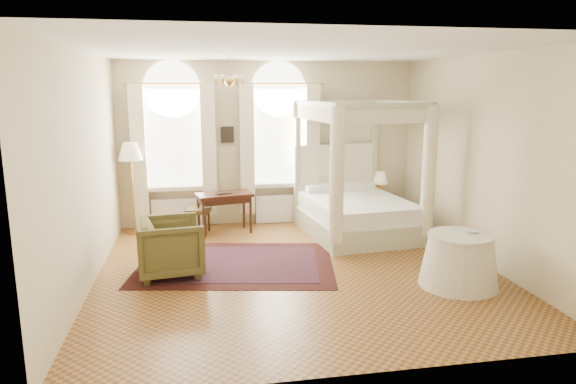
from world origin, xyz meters
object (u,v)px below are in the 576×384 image
object	(u,v)px
canopy_bed	(357,205)
writing_desk	(224,199)
stool	(198,212)
armchair	(170,247)
side_table	(459,260)
floor_lamp	(131,156)
coffee_table	(157,243)
nightstand	(382,207)

from	to	relation	value
canopy_bed	writing_desk	distance (m)	2.55
stool	armchair	bearing A→B (deg)	-101.09
writing_desk	side_table	bearing A→B (deg)	-46.64
armchair	side_table	distance (m)	4.22
stool	floor_lamp	size ratio (longest dim) A/B	0.29
armchair	coffee_table	size ratio (longest dim) A/B	1.50
stool	floor_lamp	xyz separation A→B (m)	(-1.23, 0.23, 1.09)
nightstand	coffee_table	bearing A→B (deg)	-155.70
floor_lamp	nightstand	bearing A→B (deg)	1.21
nightstand	side_table	distance (m)	3.72
armchair	floor_lamp	world-z (taller)	floor_lamp
coffee_table	side_table	xyz separation A→B (m)	(4.29, -1.67, 0.01)
coffee_table	floor_lamp	bearing A→B (deg)	106.00
side_table	canopy_bed	bearing A→B (deg)	102.84
nightstand	stool	xyz separation A→B (m)	(-3.84, -0.34, 0.13)
nightstand	floor_lamp	world-z (taller)	floor_lamp
writing_desk	stool	distance (m)	0.56
canopy_bed	side_table	bearing A→B (deg)	-77.16
stool	coffee_table	world-z (taller)	stool
floor_lamp	side_table	size ratio (longest dim) A/B	1.59
armchair	nightstand	bearing A→B (deg)	-66.84
canopy_bed	armchair	bearing A→B (deg)	-155.11
coffee_table	side_table	bearing A→B (deg)	-21.30
nightstand	writing_desk	bearing A→B (deg)	-173.08
armchair	writing_desk	bearing A→B (deg)	-31.07
writing_desk	floor_lamp	xyz separation A→B (m)	(-1.72, 0.30, 0.84)
canopy_bed	stool	distance (m)	3.06
nightstand	armchair	distance (m)	4.97
writing_desk	armchair	bearing A→B (deg)	-113.52
nightstand	coffee_table	xyz separation A→B (m)	(-4.52, -2.04, 0.07)
canopy_bed	stool	xyz separation A→B (m)	(-2.99, 0.62, -0.16)
writing_desk	side_table	size ratio (longest dim) A/B	1.03
floor_lamp	side_table	bearing A→B (deg)	-36.65
floor_lamp	side_table	xyz separation A→B (m)	(4.85, -3.61, -1.14)
canopy_bed	stool	size ratio (longest dim) A/B	4.88
stool	floor_lamp	distance (m)	1.66
writing_desk	coffee_table	xyz separation A→B (m)	(-1.17, -1.63, -0.31)
coffee_table	side_table	distance (m)	4.61
writing_desk	armchair	size ratio (longest dim) A/B	1.20
writing_desk	armchair	xyz separation A→B (m)	(-0.93, -2.13, -0.24)
stool	nightstand	bearing A→B (deg)	5.01
canopy_bed	coffee_table	distance (m)	3.83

